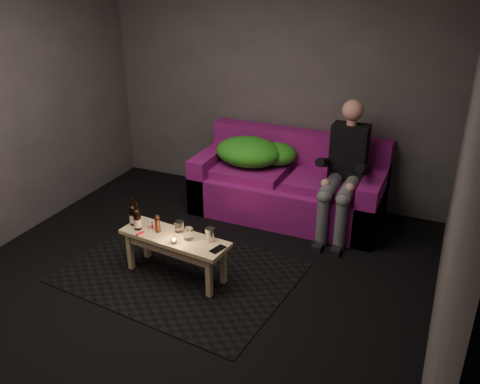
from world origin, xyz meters
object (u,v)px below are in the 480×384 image
Objects in this scene: sofa at (289,186)px; beer_bottle_a at (133,215)px; person at (344,168)px; steel_cup at (210,234)px; coffee_table at (175,244)px; beer_bottle_b at (137,219)px.

beer_bottle_a is (-0.95, -1.56, 0.19)m from sofa.
person is 11.92× the size of steel_cup.
beer_bottle_a is at bearing 174.89° from coffee_table.
sofa is at bearing 58.54° from beer_bottle_a.
beer_bottle_b reaches higher than beer_bottle_a.
person is 1.86m from coffee_table.
sofa reaches higher than beer_bottle_b.
sofa is at bearing 72.33° from coffee_table.
sofa is 7.60× the size of beer_bottle_b.
sofa is 1.55m from steel_cup.
sofa is at bearing 61.73° from beer_bottle_b.
beer_bottle_a reaches higher than coffee_table.
person is (0.61, -0.16, 0.38)m from sofa.
beer_bottle_a is at bearing 146.16° from beer_bottle_b.
beer_bottle_a is 0.10m from beer_bottle_b.
person is at bearing 59.34° from steel_cup.
person is 1.32× the size of coffee_table.
person is 2.11m from beer_bottle_a.
beer_bottle_b is 2.35× the size of steel_cup.
steel_cup is (0.76, 0.03, -0.04)m from beer_bottle_a.
coffee_table is 0.35m from steel_cup.
beer_bottle_a is at bearing -121.46° from sofa.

